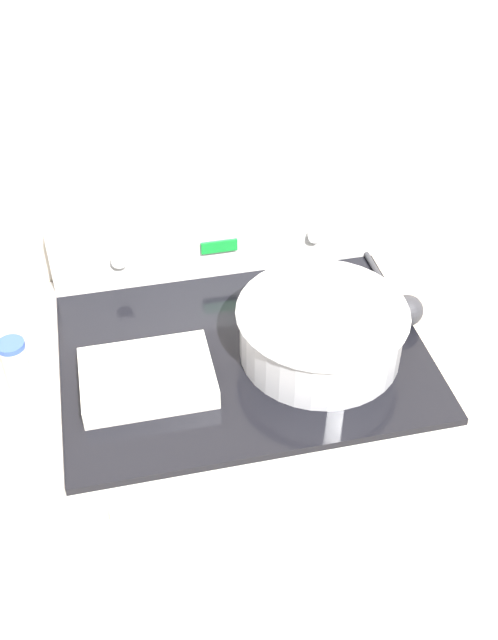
% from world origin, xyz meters
% --- Properties ---
extents(kitchen_wall, '(8.00, 0.05, 2.50)m').
position_xyz_m(kitchen_wall, '(0.00, 0.67, 1.25)').
color(kitchen_wall, beige).
rests_on(kitchen_wall, ground_plane).
extents(stove_range, '(0.81, 0.67, 0.90)m').
position_xyz_m(stove_range, '(0.00, 0.32, 0.45)').
color(stove_range, white).
rests_on(stove_range, ground_plane).
extents(control_panel, '(0.81, 0.07, 0.17)m').
position_xyz_m(control_panel, '(0.00, 0.61, 0.99)').
color(control_panel, white).
rests_on(control_panel, stove_range).
extents(mixing_bowl, '(0.38, 0.38, 0.13)m').
position_xyz_m(mixing_bowl, '(0.17, 0.26, 0.98)').
color(mixing_bowl, silver).
rests_on(mixing_bowl, stove_range).
extents(casserole_dish, '(0.28, 0.20, 0.05)m').
position_xyz_m(casserole_dish, '(-0.22, 0.24, 0.93)').
color(casserole_dish, silver).
rests_on(casserole_dish, stove_range).
extents(ladle, '(0.07, 0.34, 0.07)m').
position_xyz_m(ladle, '(0.39, 0.33, 0.94)').
color(ladle, '#333338').
rests_on(ladle, stove_range).
extents(spice_jar_blue_cap, '(0.06, 0.06, 0.12)m').
position_xyz_m(spice_jar_blue_cap, '(-0.49, 0.29, 0.98)').
color(spice_jar_blue_cap, beige).
rests_on(spice_jar_blue_cap, side_counter).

